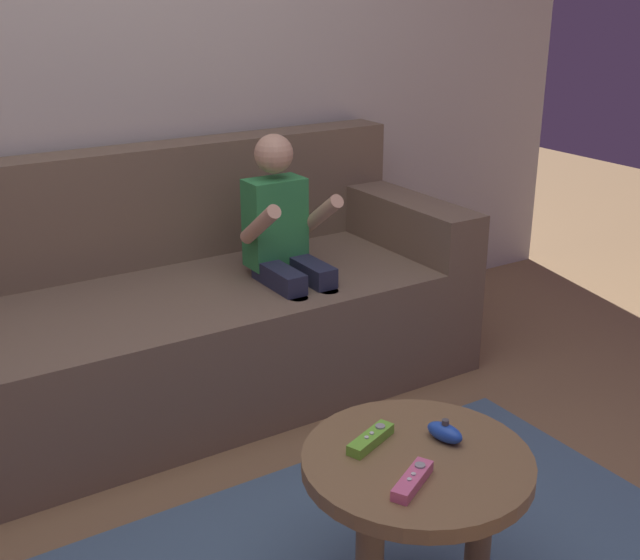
% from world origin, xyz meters
% --- Properties ---
extents(wall_back, '(4.69, 0.05, 2.50)m').
position_xyz_m(wall_back, '(0.00, 1.72, 1.25)').
color(wall_back, beige).
rests_on(wall_back, ground).
extents(couch, '(2.06, 0.80, 0.84)m').
position_xyz_m(couch, '(0.20, 1.33, 0.29)').
color(couch, '#75604C').
rests_on(couch, ground).
extents(person_seated_on_couch, '(0.29, 0.35, 0.90)m').
position_xyz_m(person_seated_on_couch, '(0.55, 1.15, 0.52)').
color(person_seated_on_couch, '#282D47').
rests_on(person_seated_on_couch, ground).
extents(coffee_table, '(0.50, 0.50, 0.43)m').
position_xyz_m(coffee_table, '(0.22, 0.03, 0.34)').
color(coffee_table, brown).
rests_on(coffee_table, ground).
extents(game_remote_lime_near_edge, '(0.14, 0.08, 0.03)m').
position_xyz_m(game_remote_lime_near_edge, '(0.16, 0.11, 0.44)').
color(game_remote_lime_near_edge, '#72C638').
rests_on(game_remote_lime_near_edge, coffee_table).
extents(nunchuk_blue, '(0.06, 0.10, 0.05)m').
position_xyz_m(nunchuk_blue, '(0.31, 0.04, 0.45)').
color(nunchuk_blue, blue).
rests_on(nunchuk_blue, coffee_table).
extents(game_remote_pink_far_corner, '(0.14, 0.10, 0.03)m').
position_xyz_m(game_remote_pink_far_corner, '(0.14, -0.06, 0.44)').
color(game_remote_pink_far_corner, pink).
rests_on(game_remote_pink_far_corner, coffee_table).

